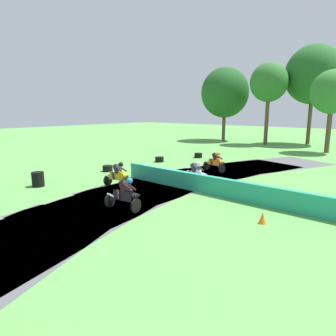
# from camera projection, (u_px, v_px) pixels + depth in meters

# --- Properties ---
(ground_plane) EXTENTS (120.00, 120.00, 0.00)m
(ground_plane) POSITION_uv_depth(u_px,v_px,m) (165.00, 184.00, 16.77)
(ground_plane) COLOR #569947
(track_asphalt) EXTENTS (8.64, 29.60, 0.01)m
(track_asphalt) POSITION_uv_depth(u_px,v_px,m) (177.00, 187.00, 16.21)
(track_asphalt) COLOR #515156
(track_asphalt) RESTS_ON ground
(safety_barrier) EXTENTS (16.92, 0.68, 0.90)m
(safety_barrier) POSITION_uv_depth(u_px,v_px,m) (265.00, 196.00, 12.95)
(safety_barrier) COLOR #239375
(safety_barrier) RESTS_ON ground
(motorcycle_lead_orange) EXTENTS (1.72, 1.03, 1.43)m
(motorcycle_lead_orange) POSITION_uv_depth(u_px,v_px,m) (216.00, 162.00, 20.26)
(motorcycle_lead_orange) COLOR black
(motorcycle_lead_orange) RESTS_ON ground
(motorcycle_chase_white) EXTENTS (1.70, 0.80, 1.43)m
(motorcycle_chase_white) POSITION_uv_depth(u_px,v_px,m) (196.00, 174.00, 16.30)
(motorcycle_chase_white) COLOR black
(motorcycle_chase_white) RESTS_ON ground
(motorcycle_trailing_yellow) EXTENTS (1.68, 0.83, 1.43)m
(motorcycle_trailing_yellow) POSITION_uv_depth(u_px,v_px,m) (119.00, 175.00, 16.02)
(motorcycle_trailing_yellow) COLOR black
(motorcycle_trailing_yellow) RESTS_ON ground
(motorcycle_fourth_black) EXTENTS (1.67, 0.99, 1.42)m
(motorcycle_fourth_black) POSITION_uv_depth(u_px,v_px,m) (126.00, 195.00, 12.47)
(motorcycle_fourth_black) COLOR black
(motorcycle_fourth_black) RESTS_ON ground
(tire_stack_near) EXTENTS (0.67, 0.67, 0.40)m
(tire_stack_near) POSITION_uv_depth(u_px,v_px,m) (198.00, 155.00, 26.03)
(tire_stack_near) COLOR black
(tire_stack_near) RESTS_ON ground
(tire_stack_mid_a) EXTENTS (0.68, 0.68, 0.40)m
(tire_stack_mid_a) POSITION_uv_depth(u_px,v_px,m) (159.00, 159.00, 23.91)
(tire_stack_mid_a) COLOR black
(tire_stack_mid_a) RESTS_ON ground
(tire_stack_mid_b) EXTENTS (0.67, 0.67, 0.40)m
(tire_stack_mid_b) POSITION_uv_depth(u_px,v_px,m) (108.00, 168.00, 20.26)
(tire_stack_mid_b) COLOR black
(tire_stack_mid_b) RESTS_ON ground
(tire_stack_far) EXTENTS (0.64, 0.64, 0.80)m
(tire_stack_far) POSITION_uv_depth(u_px,v_px,m) (38.00, 179.00, 16.24)
(tire_stack_far) COLOR black
(tire_stack_far) RESTS_ON ground
(traffic_cone) EXTENTS (0.28, 0.28, 0.44)m
(traffic_cone) POSITION_uv_depth(u_px,v_px,m) (263.00, 218.00, 10.96)
(traffic_cone) COLOR orange
(traffic_cone) RESTS_ON ground
(tree_far_left) EXTENTS (4.26, 4.26, 9.43)m
(tree_far_left) POSITION_uv_depth(u_px,v_px,m) (269.00, 83.00, 34.41)
(tree_far_left) COLOR brown
(tree_far_left) RESTS_ON ground
(tree_far_right) EXTENTS (6.39, 6.39, 11.43)m
(tree_far_right) POSITION_uv_depth(u_px,v_px,m) (314.00, 75.00, 34.49)
(tree_far_right) COLOR brown
(tree_far_right) RESTS_ON ground
(tree_mid_rise) EXTENTS (3.88, 3.88, 7.78)m
(tree_mid_rise) POSITION_uv_depth(u_px,v_px,m) (332.00, 92.00, 27.95)
(tree_mid_rise) COLOR brown
(tree_mid_rise) RESTS_ON ground
(tree_behind_barrier) EXTENTS (6.17, 6.17, 9.52)m
(tree_behind_barrier) POSITION_uv_depth(u_px,v_px,m) (225.00, 93.00, 39.23)
(tree_behind_barrier) COLOR brown
(tree_behind_barrier) RESTS_ON ground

